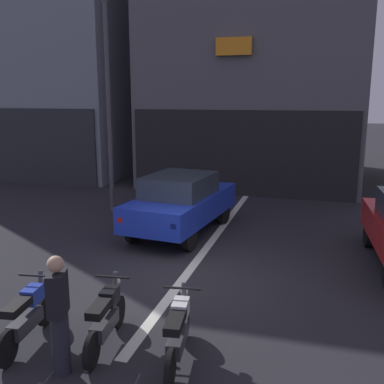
{
  "coord_description": "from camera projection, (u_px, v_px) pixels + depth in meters",
  "views": [
    {
      "loc": [
        2.52,
        -8.1,
        3.66
      ],
      "look_at": [
        -0.37,
        2.0,
        1.4
      ],
      "focal_mm": 41.35,
      "sensor_mm": 36.0,
      "label": 1
    }
  ],
  "objects": [
    {
      "name": "person_by_motorcycles",
      "position": [
        59.0,
        314.0,
        5.82
      ],
      "size": [
        0.33,
        0.41,
        1.67
      ],
      "color": "#23232D",
      "rests_on": "ground"
    },
    {
      "name": "motorcycle_white_row_centre",
      "position": [
        178.0,
        331.0,
        6.17
      ],
      "size": [
        0.55,
        1.66,
        0.98
      ],
      "color": "black",
      "rests_on": "ground"
    },
    {
      "name": "building_mid_block",
      "position": [
        260.0,
        50.0,
        20.01
      ],
      "size": [
        8.71,
        9.56,
        11.52
      ],
      "color": "#56565B",
      "rests_on": "ground"
    },
    {
      "name": "motorcycle_black_row_left_mid",
      "position": [
        106.0,
        317.0,
        6.57
      ],
      "size": [
        0.55,
        1.67,
        0.98
      ],
      "color": "black",
      "rests_on": "ground"
    },
    {
      "name": "street_lamp",
      "position": [
        108.0,
        81.0,
        13.61
      ],
      "size": [
        0.36,
        0.36,
        6.8
      ],
      "color": "#47474C",
      "rests_on": "ground"
    },
    {
      "name": "car_blue_crossing_near",
      "position": [
        181.0,
        201.0,
        12.02
      ],
      "size": [
        2.24,
        4.28,
        1.64
      ],
      "color": "black",
      "rests_on": "ground"
    },
    {
      "name": "building_corner_left",
      "position": [
        52.0,
        46.0,
        22.79
      ],
      "size": [
        9.99,
        9.58,
        12.53
      ],
      "color": "gray",
      "rests_on": "ground"
    },
    {
      "name": "motorcycle_blue_row_leftmost",
      "position": [
        27.0,
        315.0,
        6.62
      ],
      "size": [
        0.55,
        1.66,
        0.98
      ],
      "color": "black",
      "rests_on": "ground"
    },
    {
      "name": "ground_plane",
      "position": [
        183.0,
        279.0,
        9.06
      ],
      "size": [
        120.0,
        120.0,
        0.0
      ],
      "primitive_type": "plane",
      "color": "#232328"
    },
    {
      "name": "lane_centre_line",
      "position": [
        236.0,
        209.0,
        14.7
      ],
      "size": [
        0.2,
        18.0,
        0.01
      ],
      "primitive_type": "cube",
      "color": "silver",
      "rests_on": "ground"
    }
  ]
}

